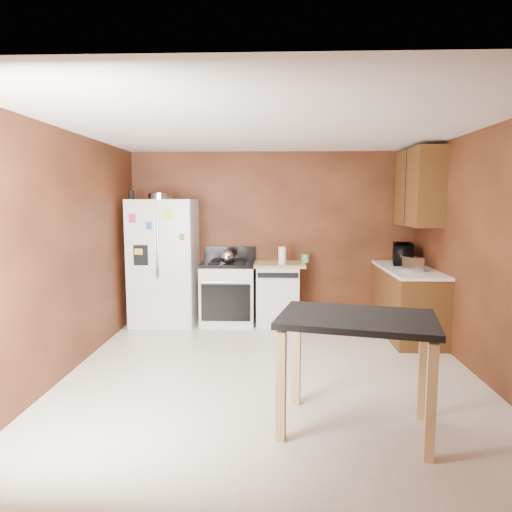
# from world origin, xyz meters

# --- Properties ---
(floor) EXTENTS (4.50, 4.50, 0.00)m
(floor) POSITION_xyz_m (0.00, 0.00, 0.00)
(floor) COLOR white
(floor) RESTS_ON ground
(ceiling) EXTENTS (4.50, 4.50, 0.00)m
(ceiling) POSITION_xyz_m (0.00, 0.00, 2.50)
(ceiling) COLOR white
(ceiling) RESTS_ON ground
(wall_back) EXTENTS (4.20, 0.00, 4.20)m
(wall_back) POSITION_xyz_m (0.00, 2.25, 1.25)
(wall_back) COLOR brown
(wall_back) RESTS_ON ground
(wall_front) EXTENTS (4.20, 0.00, 4.20)m
(wall_front) POSITION_xyz_m (0.00, -2.25, 1.25)
(wall_front) COLOR brown
(wall_front) RESTS_ON ground
(wall_left) EXTENTS (0.00, 4.50, 4.50)m
(wall_left) POSITION_xyz_m (-2.10, 0.00, 1.25)
(wall_left) COLOR brown
(wall_left) RESTS_ON ground
(wall_right) EXTENTS (0.00, 4.50, 4.50)m
(wall_right) POSITION_xyz_m (2.10, 0.00, 1.25)
(wall_right) COLOR brown
(wall_right) RESTS_ON ground
(roasting_pan) EXTENTS (0.35, 0.35, 0.09)m
(roasting_pan) POSITION_xyz_m (-1.59, 1.89, 1.84)
(roasting_pan) COLOR silver
(roasting_pan) RESTS_ON refrigerator
(pen_cup) EXTENTS (0.08, 0.08, 0.12)m
(pen_cup) POSITION_xyz_m (-1.96, 1.74, 1.86)
(pen_cup) COLOR black
(pen_cup) RESTS_ON refrigerator
(kettle) EXTENTS (0.19, 0.19, 0.19)m
(kettle) POSITION_xyz_m (-0.64, 1.81, 0.99)
(kettle) COLOR silver
(kettle) RESTS_ON gas_range
(paper_towel) EXTENTS (0.11, 0.11, 0.25)m
(paper_towel) POSITION_xyz_m (0.14, 1.81, 1.01)
(paper_towel) COLOR white
(paper_towel) RESTS_ON dishwasher
(green_canister) EXTENTS (0.14, 0.14, 0.12)m
(green_canister) POSITION_xyz_m (0.48, 2.01, 0.95)
(green_canister) COLOR #46B765
(green_canister) RESTS_ON dishwasher
(toaster) EXTENTS (0.22, 0.28, 0.18)m
(toaster) POSITION_xyz_m (1.77, 1.18, 0.99)
(toaster) COLOR silver
(toaster) RESTS_ON right_cabinets
(microwave) EXTENTS (0.42, 0.54, 0.27)m
(microwave) POSITION_xyz_m (1.83, 1.82, 1.03)
(microwave) COLOR black
(microwave) RESTS_ON right_cabinets
(refrigerator) EXTENTS (0.90, 0.80, 1.80)m
(refrigerator) POSITION_xyz_m (-1.55, 1.86, 0.90)
(refrigerator) COLOR white
(refrigerator) RESTS_ON ground
(gas_range) EXTENTS (0.76, 0.68, 1.10)m
(gas_range) POSITION_xyz_m (-0.64, 1.92, 0.46)
(gas_range) COLOR white
(gas_range) RESTS_ON ground
(dishwasher) EXTENTS (0.78, 0.63, 0.89)m
(dishwasher) POSITION_xyz_m (0.08, 1.95, 0.45)
(dishwasher) COLOR white
(dishwasher) RESTS_ON ground
(right_cabinets) EXTENTS (0.63, 1.58, 2.45)m
(right_cabinets) POSITION_xyz_m (1.84, 1.48, 0.91)
(right_cabinets) COLOR brown
(right_cabinets) RESTS_ON ground
(island) EXTENTS (1.31, 1.02, 0.91)m
(island) POSITION_xyz_m (0.66, -1.15, 0.76)
(island) COLOR black
(island) RESTS_ON ground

